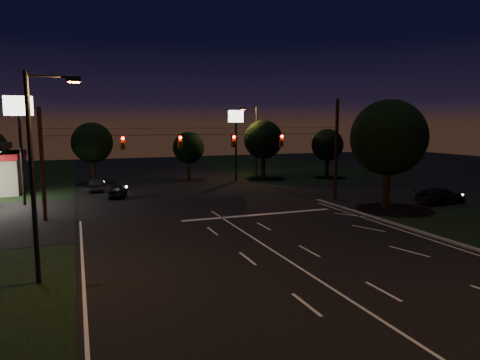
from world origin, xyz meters
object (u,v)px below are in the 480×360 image
car_oncoming_a (118,191)px  car_cross (441,196)px  utility_pole_right (335,200)px  tree_right_near (387,138)px  car_oncoming_b (97,185)px

car_oncoming_a → car_cross: car_cross is taller
utility_pole_right → tree_right_near: tree_right_near is taller
utility_pole_right → car_oncoming_a: utility_pole_right is taller
tree_right_near → car_oncoming_b: size_ratio=2.27×
utility_pole_right → tree_right_near: 7.61m
tree_right_near → car_oncoming_b: tree_right_near is taller
car_oncoming_b → car_cross: car_cross is taller
utility_pole_right → car_oncoming_b: size_ratio=2.33×
car_oncoming_b → car_cross: (27.28, -17.80, 0.06)m
tree_right_near → car_oncoming_b: bearing=140.6°
car_oncoming_b → car_cross: 32.57m
utility_pole_right → car_cross: (7.31, -5.00, 0.70)m
utility_pole_right → car_oncoming_a: 20.11m
car_cross → car_oncoming_a: bearing=57.5°
utility_pole_right → car_cross: utility_pole_right is taller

